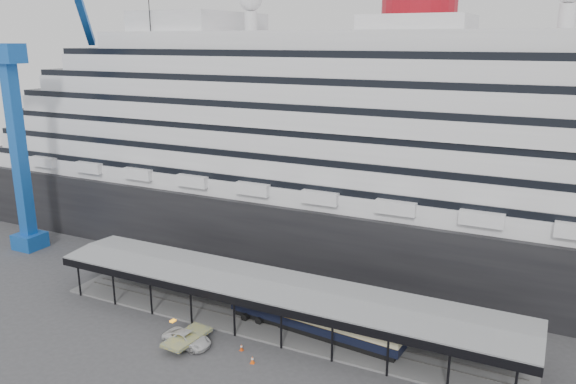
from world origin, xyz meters
name	(u,v)px	position (x,y,z in m)	size (l,w,h in m)	color
ground	(253,346)	(0.00, 0.00, 0.00)	(200.00, 200.00, 0.00)	#3A3A3D
cruise_ship	(359,133)	(0.05, 32.00, 18.35)	(130.00, 30.00, 43.90)	black
platform_canopy	(275,306)	(0.00, 5.00, 2.36)	(56.00, 9.18, 5.30)	slate
crane_blue	(23,121)	(-45.11, 10.62, 19.96)	(22.63, 19.19, 47.60)	#1755B2
port_truck	(187,339)	(-6.41, -3.06, 0.76)	(2.53, 5.48, 1.52)	silver
pullman_carriage	(313,314)	(4.79, 5.00, 2.49)	(20.94, 4.64, 20.40)	black
traffic_cone_left	(184,336)	(-7.50, -2.20, 0.36)	(0.46, 0.46, 0.72)	#F84D0D
traffic_cone_mid	(241,347)	(-0.67, -1.38, 0.38)	(0.40, 0.40, 0.76)	#D8420C
traffic_cone_right	(252,360)	(1.57, -2.99, 0.41)	(0.49, 0.49, 0.82)	#FC580E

